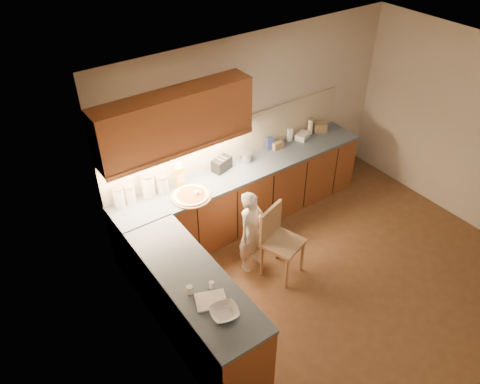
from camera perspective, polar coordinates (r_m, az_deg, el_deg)
The scene contains 24 objects.
room at distance 5.07m, azimuth 15.41°, elevation 2.61°, with size 4.54×4.50×2.62m.
l_counter at distance 6.02m, azimuth -1.22°, elevation -4.30°, with size 3.77×2.62×0.92m.
backsplash at distance 6.32m, azimuth -0.95°, elevation 6.34°, with size 3.75×0.02×0.58m, color beige.
upper_cabinets at distance 5.50m, azimuth -7.91°, elevation 8.60°, with size 1.95×0.36×0.73m.
pizza_on_board at distance 5.77m, azimuth -5.95°, elevation -0.45°, with size 0.50×0.50×0.20m.
child at distance 5.78m, azimuth 1.41°, elevation -4.88°, with size 0.42×0.27×1.14m, color silver.
wooden_chair at distance 5.74m, azimuth 4.66°, elevation -5.55°, with size 0.54×0.54×0.96m.
mixing_bowl at distance 4.44m, azimuth -1.93°, elevation -14.49°, with size 0.26×0.26×0.06m, color white.
canister_a at distance 5.70m, azimuth -14.56°, elevation -0.59°, with size 0.14×0.14×0.29m.
canister_b at distance 5.75m, azimuth -13.31°, elevation -0.17°, with size 0.15×0.15×0.26m.
canister_c at distance 5.79m, azimuth -11.16°, elevation 0.84°, with size 0.17×0.17×0.32m.
canister_d at distance 5.84m, azimuth -9.45°, elevation 1.00°, with size 0.16×0.16×0.25m.
oil_jug at distance 5.89m, azimuth -7.41°, elevation 1.93°, with size 0.13×0.10×0.34m.
toaster at distance 6.20m, azimuth -2.23°, elevation 3.42°, with size 0.30×0.22×0.18m.
steel_pot at distance 6.37m, azimuth 0.63°, elevation 4.28°, with size 0.18×0.18×0.14m.
blue_box at distance 6.65m, azimuth 3.65°, elevation 5.93°, with size 0.09×0.06×0.18m, color navy.
card_box_a at distance 6.69m, azimuth 4.53°, elevation 5.73°, with size 0.15×0.11×0.11m, color #9E8155.
white_bottle at distance 6.88m, azimuth 6.07°, elevation 6.94°, with size 0.06×0.06×0.19m, color white.
flat_pack at distance 6.98m, azimuth 7.62°, elevation 6.80°, with size 0.21×0.15×0.09m, color silver.
tall_jar at distance 7.08m, azimuth 8.57°, elevation 7.94°, with size 0.08×0.08×0.25m.
card_box_b at distance 7.18m, azimuth 9.70°, elevation 7.79°, with size 0.19×0.15×0.15m, color #9A7D53.
dough_cloth at distance 4.56m, azimuth -3.56°, elevation -13.06°, with size 0.29×0.23×0.02m, color white.
spice_jar_a at distance 4.62m, azimuth -6.18°, elevation -11.76°, with size 0.06×0.06×0.08m, color silver.
spice_jar_b at distance 4.66m, azimuth -3.48°, elevation -11.21°, with size 0.06×0.06×0.07m, color white.
Camera 1 is at (-3.43, -2.54, 4.41)m, focal length 35.00 mm.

